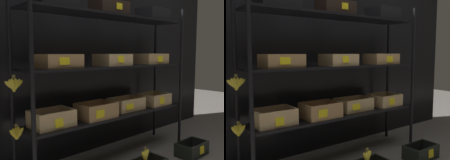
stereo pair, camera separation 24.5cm
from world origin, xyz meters
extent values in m
plane|color=#605B56|center=(0.00, 0.00, 0.00)|extent=(10.00, 10.00, 0.00)
cube|color=black|center=(0.00, 0.38, 1.29)|extent=(4.18, 0.12, 2.59)
cylinder|color=black|center=(-0.89, -0.18, 0.76)|extent=(0.03, 0.03, 1.51)
cylinder|color=black|center=(0.89, -0.18, 0.76)|extent=(0.03, 0.03, 1.51)
cylinder|color=black|center=(-0.89, 0.18, 0.76)|extent=(0.03, 0.03, 1.51)
cylinder|color=black|center=(0.89, 0.18, 0.76)|extent=(0.03, 0.03, 1.51)
cube|color=black|center=(0.00, 0.00, 0.44)|extent=(1.74, 0.33, 0.02)
cube|color=black|center=(0.00, 0.00, 0.91)|extent=(1.74, 0.33, 0.02)
cube|color=black|center=(0.00, 0.00, 1.37)|extent=(1.74, 0.33, 0.02)
cube|color=tan|center=(-0.65, 0.00, 0.46)|extent=(0.33, 0.24, 0.01)
cube|color=tan|center=(-0.65, -0.11, 0.53)|extent=(0.33, 0.02, 0.12)
cube|color=tan|center=(-0.65, 0.11, 0.53)|extent=(0.33, 0.02, 0.12)
cube|color=tan|center=(-0.80, 0.00, 0.53)|extent=(0.02, 0.20, 0.12)
cube|color=tan|center=(-0.50, 0.00, 0.53)|extent=(0.02, 0.20, 0.12)
sphere|color=#582B5A|center=(-0.74, -0.05, 0.49)|extent=(0.05, 0.05, 0.05)
sphere|color=#622253|center=(-0.68, -0.05, 0.49)|extent=(0.05, 0.05, 0.05)
sphere|color=#5F2F4C|center=(-0.62, -0.05, 0.49)|extent=(0.05, 0.05, 0.05)
sphere|color=#6D1D57|center=(-0.56, -0.05, 0.49)|extent=(0.05, 0.05, 0.05)
sphere|color=#69304E|center=(-0.74, 0.00, 0.49)|extent=(0.05, 0.05, 0.05)
sphere|color=#65284D|center=(-0.68, 0.00, 0.49)|extent=(0.05, 0.05, 0.05)
sphere|color=#572856|center=(-0.62, 0.00, 0.49)|extent=(0.05, 0.05, 0.05)
sphere|color=#6D1955|center=(-0.56, 0.00, 0.49)|extent=(0.05, 0.05, 0.05)
sphere|color=#5E2D51|center=(-0.74, 0.05, 0.49)|extent=(0.05, 0.05, 0.05)
sphere|color=#65224C|center=(-0.68, 0.05, 0.49)|extent=(0.05, 0.05, 0.05)
sphere|color=#6A2351|center=(-0.62, 0.06, 0.49)|extent=(0.05, 0.05, 0.05)
sphere|color=#6A1D54|center=(-0.56, 0.05, 0.49)|extent=(0.05, 0.05, 0.05)
cube|color=yellow|center=(-0.65, -0.12, 0.51)|extent=(0.07, 0.02, 0.08)
cube|color=#A87F51|center=(-0.22, -0.02, 0.46)|extent=(0.34, 0.24, 0.01)
cube|color=#A87F51|center=(-0.22, -0.14, 0.53)|extent=(0.34, 0.02, 0.13)
cube|color=#A87F51|center=(-0.22, 0.09, 0.53)|extent=(0.34, 0.02, 0.13)
cube|color=#A87F51|center=(-0.38, -0.02, 0.53)|extent=(0.02, 0.21, 0.13)
cube|color=#A87F51|center=(-0.06, -0.02, 0.53)|extent=(0.02, 0.21, 0.13)
sphere|color=orange|center=(-0.30, -0.06, 0.50)|extent=(0.06, 0.06, 0.06)
sphere|color=orange|center=(-0.22, -0.06, 0.50)|extent=(0.06, 0.06, 0.06)
sphere|color=orange|center=(-0.13, -0.06, 0.50)|extent=(0.06, 0.06, 0.06)
sphere|color=orange|center=(-0.30, 0.01, 0.50)|extent=(0.06, 0.06, 0.06)
sphere|color=orange|center=(-0.22, 0.01, 0.50)|extent=(0.06, 0.06, 0.06)
sphere|color=orange|center=(-0.13, 0.01, 0.50)|extent=(0.06, 0.06, 0.06)
cube|color=yellow|center=(-0.27, -0.15, 0.52)|extent=(0.09, 0.01, 0.07)
cube|color=tan|center=(0.22, 0.03, 0.46)|extent=(0.35, 0.23, 0.01)
cube|color=tan|center=(0.22, -0.08, 0.52)|extent=(0.35, 0.02, 0.11)
cube|color=tan|center=(0.22, 0.13, 0.52)|extent=(0.35, 0.02, 0.11)
cube|color=tan|center=(0.05, 0.03, 0.52)|extent=(0.02, 0.20, 0.11)
cube|color=tan|center=(0.39, 0.03, 0.52)|extent=(0.02, 0.20, 0.11)
sphere|color=orange|center=(0.13, -0.01, 0.50)|extent=(0.07, 0.07, 0.07)
sphere|color=orange|center=(0.22, -0.01, 0.50)|extent=(0.07, 0.07, 0.07)
sphere|color=orange|center=(0.30, 0.00, 0.50)|extent=(0.07, 0.07, 0.07)
sphere|color=orange|center=(0.13, 0.05, 0.50)|extent=(0.07, 0.07, 0.07)
sphere|color=orange|center=(0.22, 0.05, 0.50)|extent=(0.07, 0.07, 0.07)
sphere|color=orange|center=(0.30, 0.06, 0.50)|extent=(0.07, 0.07, 0.07)
cube|color=yellow|center=(0.16, -0.09, 0.51)|extent=(0.10, 0.01, 0.06)
cube|color=tan|center=(0.64, 0.00, 0.46)|extent=(0.32, 0.26, 0.01)
cube|color=tan|center=(0.64, -0.12, 0.52)|extent=(0.32, 0.02, 0.11)
cube|color=tan|center=(0.64, 0.12, 0.52)|extent=(0.32, 0.02, 0.11)
cube|color=tan|center=(0.49, 0.00, 0.52)|extent=(0.02, 0.23, 0.11)
cube|color=tan|center=(0.80, 0.00, 0.52)|extent=(0.02, 0.23, 0.11)
sphere|color=#8FBD35|center=(0.59, -0.04, 0.50)|extent=(0.07, 0.07, 0.07)
sphere|color=#88BF3E|center=(0.70, -0.04, 0.50)|extent=(0.07, 0.07, 0.07)
sphere|color=#90B242|center=(0.59, 0.05, 0.50)|extent=(0.07, 0.07, 0.07)
sphere|color=#8CB442|center=(0.70, 0.04, 0.50)|extent=(0.07, 0.07, 0.07)
cube|color=yellow|center=(0.62, -0.13, 0.52)|extent=(0.08, 0.01, 0.08)
cube|color=#A87F51|center=(-0.57, 0.00, 0.92)|extent=(0.32, 0.24, 0.01)
cube|color=#A87F51|center=(-0.57, -0.12, 0.98)|extent=(0.32, 0.02, 0.10)
cube|color=#A87F51|center=(-0.57, 0.11, 0.98)|extent=(0.32, 0.02, 0.10)
cube|color=#A87F51|center=(-0.73, 0.00, 0.98)|extent=(0.02, 0.20, 0.10)
cube|color=#A87F51|center=(-0.42, 0.00, 0.98)|extent=(0.02, 0.20, 0.10)
sphere|color=#E1BF54|center=(-0.63, -0.04, 0.97)|extent=(0.07, 0.07, 0.07)
sphere|color=#E1B64E|center=(-0.52, -0.03, 0.97)|extent=(0.07, 0.07, 0.07)
sphere|color=#D3C653|center=(-0.63, 0.02, 0.97)|extent=(0.07, 0.07, 0.07)
sphere|color=#DDBF51|center=(-0.51, 0.03, 0.97)|extent=(0.07, 0.07, 0.07)
cube|color=yellow|center=(-0.60, -0.13, 0.98)|extent=(0.09, 0.01, 0.06)
cube|color=tan|center=(0.00, -0.01, 0.92)|extent=(0.30, 0.24, 0.01)
cube|color=tan|center=(0.00, -0.12, 0.98)|extent=(0.30, 0.02, 0.10)
cube|color=tan|center=(0.00, 0.11, 0.98)|extent=(0.30, 0.02, 0.10)
cube|color=tan|center=(-0.14, -0.01, 0.98)|extent=(0.02, 0.21, 0.10)
cube|color=tan|center=(0.15, -0.01, 0.98)|extent=(0.02, 0.21, 0.10)
sphere|color=red|center=(-0.04, -0.04, 0.97)|extent=(0.07, 0.07, 0.07)
sphere|color=red|center=(0.05, -0.04, 0.97)|extent=(0.07, 0.07, 0.07)
sphere|color=red|center=(-0.04, 0.03, 0.97)|extent=(0.07, 0.07, 0.07)
sphere|color=red|center=(0.06, 0.02, 0.97)|extent=(0.07, 0.07, 0.07)
cube|color=yellow|center=(-0.01, -0.13, 0.98)|extent=(0.07, 0.01, 0.06)
cube|color=tan|center=(0.57, -0.01, 0.92)|extent=(0.34, 0.22, 0.01)
cube|color=tan|center=(0.57, -0.11, 0.98)|extent=(0.34, 0.02, 0.10)
cube|color=tan|center=(0.57, 0.09, 0.98)|extent=(0.34, 0.02, 0.10)
cube|color=tan|center=(0.40, -0.01, 0.98)|extent=(0.02, 0.19, 0.10)
cube|color=tan|center=(0.73, -0.01, 0.98)|extent=(0.02, 0.19, 0.10)
ellipsoid|color=#AEC44C|center=(0.49, -0.05, 0.98)|extent=(0.07, 0.07, 0.09)
ellipsoid|color=tan|center=(0.57, -0.04, 0.98)|extent=(0.07, 0.07, 0.09)
ellipsoid|color=#B7C458|center=(0.65, -0.04, 0.98)|extent=(0.07, 0.07, 0.09)
ellipsoid|color=tan|center=(0.48, 0.01, 0.98)|extent=(0.07, 0.07, 0.09)
ellipsoid|color=#B6C155|center=(0.57, 0.01, 0.98)|extent=(0.07, 0.07, 0.09)
ellipsoid|color=#BDB950|center=(0.65, 0.02, 0.98)|extent=(0.07, 0.07, 0.09)
cube|color=yellow|center=(0.58, -0.12, 0.97)|extent=(0.09, 0.01, 0.06)
cube|color=black|center=(-0.58, 0.03, 1.39)|extent=(0.33, 0.23, 0.01)
cube|color=black|center=(-0.58, 0.14, 1.45)|extent=(0.33, 0.02, 0.12)
cube|color=black|center=(-0.42, 0.03, 1.45)|extent=(0.02, 0.20, 0.12)
ellipsoid|color=yellow|center=(-0.66, 0.00, 1.43)|extent=(0.06, 0.06, 0.08)
ellipsoid|color=yellow|center=(-0.58, 0.00, 1.43)|extent=(0.06, 0.06, 0.08)
ellipsoid|color=yellow|center=(-0.51, 0.00, 1.43)|extent=(0.06, 0.06, 0.08)
ellipsoid|color=yellow|center=(-0.66, 0.07, 1.43)|extent=(0.06, 0.06, 0.08)
ellipsoid|color=yellow|center=(-0.58, 0.07, 1.43)|extent=(0.06, 0.06, 0.08)
ellipsoid|color=yellow|center=(-0.50, 0.07, 1.43)|extent=(0.06, 0.06, 0.08)
cube|color=black|center=(-0.01, 0.03, 1.39)|extent=(0.34, 0.21, 0.01)
cube|color=black|center=(-0.01, -0.06, 1.45)|extent=(0.34, 0.02, 0.12)
cube|color=black|center=(-0.01, 0.13, 1.45)|extent=(0.34, 0.02, 0.12)
cube|color=black|center=(-0.17, 0.03, 1.45)|extent=(0.02, 0.17, 0.12)
cube|color=black|center=(0.16, 0.03, 1.45)|extent=(0.02, 0.17, 0.12)
ellipsoid|color=brown|center=(-0.11, 0.01, 1.43)|extent=(0.05, 0.05, 0.07)
ellipsoid|color=brown|center=(-0.04, 0.00, 1.43)|extent=(0.05, 0.05, 0.07)
ellipsoid|color=brown|center=(0.02, 0.00, 1.43)|extent=(0.05, 0.05, 0.07)
ellipsoid|color=brown|center=(0.09, 0.00, 1.43)|extent=(0.05, 0.05, 0.07)
ellipsoid|color=brown|center=(-0.10, 0.06, 1.43)|extent=(0.05, 0.05, 0.07)
ellipsoid|color=brown|center=(-0.03, 0.06, 1.43)|extent=(0.05, 0.05, 0.07)
ellipsoid|color=brown|center=(0.03, 0.06, 1.43)|extent=(0.05, 0.05, 0.07)
ellipsoid|color=brown|center=(0.09, 0.06, 1.43)|extent=(0.05, 0.05, 0.07)
cube|color=yellow|center=(0.03, -0.07, 1.46)|extent=(0.07, 0.00, 0.06)
cube|color=black|center=(0.58, -0.01, 1.39)|extent=(0.31, 0.24, 0.01)
cube|color=black|center=(0.58, -0.13, 1.45)|extent=(0.31, 0.02, 0.11)
cube|color=black|center=(0.58, 0.10, 1.45)|extent=(0.31, 0.02, 0.11)
cube|color=black|center=(0.43, -0.01, 1.45)|extent=(0.02, 0.21, 0.11)
cube|color=black|center=(0.72, -0.01, 1.45)|extent=(0.02, 0.21, 0.11)
sphere|color=#682655|center=(0.49, -0.07, 1.42)|extent=(0.05, 0.05, 0.05)
sphere|color=#56195B|center=(0.55, -0.07, 1.42)|extent=(0.05, 0.05, 0.05)
sphere|color=#552B58|center=(0.61, -0.06, 1.42)|extent=(0.05, 0.05, 0.05)
sphere|color=#5F244B|center=(0.66, -0.07, 1.42)|extent=(0.05, 0.05, 0.05)
sphere|color=#6B245D|center=(0.49, -0.02, 1.42)|extent=(0.05, 0.05, 0.05)
sphere|color=#6A2355|center=(0.55, -0.02, 1.42)|extent=(0.05, 0.05, 0.05)
sphere|color=#602A49|center=(0.61, -0.01, 1.42)|extent=(0.05, 0.05, 0.05)
sphere|color=#5C2451|center=(0.66, -0.01, 1.42)|extent=(0.05, 0.05, 0.05)
sphere|color=#542359|center=(0.50, 0.04, 1.42)|extent=(0.05, 0.05, 0.05)
sphere|color=#5A1D47|center=(0.55, 0.04, 1.42)|extent=(0.05, 0.05, 0.05)
sphere|color=#602356|center=(0.60, 0.04, 1.42)|extent=(0.05, 0.05, 0.05)
sphere|color=#591C52|center=(0.66, 0.04, 1.42)|extent=(0.05, 0.05, 0.05)
cylinder|color=brown|center=(-0.93, 0.02, 0.51)|extent=(0.02, 0.02, 0.02)
ellipsoid|color=yellow|center=(-0.95, 0.01, 0.45)|extent=(0.09, 0.03, 0.10)
ellipsoid|color=yellow|center=(-0.94, 0.02, 0.45)|extent=(0.07, 0.03, 0.10)
ellipsoid|color=yellow|center=(-0.93, 0.03, 0.45)|extent=(0.03, 0.03, 0.10)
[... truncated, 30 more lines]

